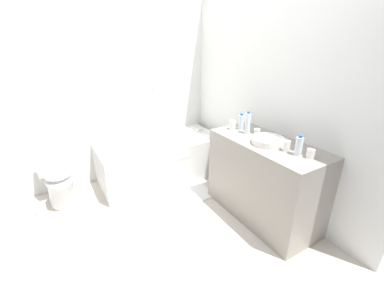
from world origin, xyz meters
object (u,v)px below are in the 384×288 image
drinking_glass_0 (287,146)px  drinking_glass_3 (232,125)px  water_bottle_0 (299,146)px  drinking_glass_2 (311,154)px  drinking_glass_1 (257,133)px  bath_mat (188,195)px  bathtub (161,158)px  sink_basin (268,141)px  toilet_paper_roll (41,210)px  water_bottle_2 (241,122)px  toilet (59,178)px  water_bottle_1 (248,123)px  sink_faucet (281,138)px

drinking_glass_0 → drinking_glass_3: drinking_glass_3 is taller
water_bottle_0 → drinking_glass_2: size_ratio=2.33×
drinking_glass_2 → drinking_glass_3: drinking_glass_3 is taller
drinking_glass_1 → bath_mat: (-0.54, 0.55, -0.91)m
bathtub → bath_mat: 0.68m
bathtub → drinking_glass_0: (0.57, -1.58, 0.63)m
bath_mat → water_bottle_0: bearing=-64.8°
water_bottle_0 → drinking_glass_3: water_bottle_0 is taller
sink_basin → drinking_glass_3: 0.53m
bathtub → toilet_paper_roll: bathtub is taller
bath_mat → bathtub: bearing=97.9°
bathtub → drinking_glass_2: size_ratio=20.65×
water_bottle_2 → drinking_glass_1: 0.27m
toilet → drinking_glass_0: (1.85, -1.62, 0.59)m
bathtub → drinking_glass_3: (0.54, -0.84, 0.63)m
toilet → water_bottle_1: size_ratio=2.90×
water_bottle_0 → water_bottle_2: (0.03, 0.80, -0.00)m
toilet → toilet_paper_roll: bearing=-61.0°
bathtub → drinking_glass_1: 1.45m
toilet → sink_faucet: size_ratio=4.68×
drinking_glass_0 → sink_basin: bearing=92.8°
toilet → water_bottle_1: (1.87, -1.07, 0.65)m
sink_basin → bath_mat: sink_basin is taller
bathtub → water_bottle_1: (0.59, -1.03, 0.69)m
toilet_paper_roll → bathtub: bearing=3.6°
toilet_paper_roll → water_bottle_2: bearing=-20.4°
water_bottle_0 → drinking_glass_2: (0.04, -0.10, -0.05)m
sink_faucet → drinking_glass_2: 0.43m
drinking_glass_0 → drinking_glass_2: (0.06, -0.21, -0.01)m
drinking_glass_1 → sink_basin: bearing=-104.8°
water_bottle_2 → bath_mat: 1.14m
drinking_glass_0 → drinking_glass_2: drinking_glass_0 is taller
sink_faucet → drinking_glass_3: drinking_glass_3 is taller
water_bottle_0 → drinking_glass_0: 0.12m
water_bottle_1 → drinking_glass_3: size_ratio=2.41×
water_bottle_0 → water_bottle_1: 0.66m
sink_faucet → bathtub: bearing=118.7°
sink_basin → drinking_glass_2: bearing=-80.0°
toilet → drinking_glass_0: bearing=48.8°
water_bottle_0 → drinking_glass_2: water_bottle_0 is taller
water_bottle_0 → drinking_glass_1: bearing=87.4°
water_bottle_0 → water_bottle_1: size_ratio=0.76×
water_bottle_1 → drinking_glass_1: (0.03, -0.12, -0.08)m
water_bottle_1 → drinking_glass_2: 0.76m
toilet → toilet_paper_roll: (-0.24, -0.13, -0.28)m
sink_faucet → bath_mat: 1.36m
bathtub → toilet: bearing=178.2°
toilet → water_bottle_1: 2.25m
sink_faucet → water_bottle_2: 0.50m
sink_basin → water_bottle_0: size_ratio=1.69×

